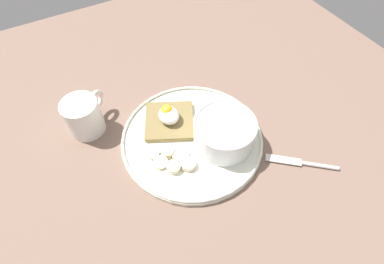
% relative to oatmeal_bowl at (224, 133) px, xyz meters
% --- Properties ---
extents(ground_plane, '(1.20, 1.20, 0.02)m').
position_rel_oatmeal_bowl_xyz_m(ground_plane, '(0.04, 0.05, -0.05)').
color(ground_plane, '#765C4E').
rests_on(ground_plane, ground).
extents(plate, '(0.29, 0.29, 0.02)m').
position_rel_oatmeal_bowl_xyz_m(plate, '(0.04, 0.05, -0.03)').
color(plate, silver).
rests_on(plate, ground_plane).
extents(oatmeal_bowl, '(0.12, 0.12, 0.06)m').
position_rel_oatmeal_bowl_xyz_m(oatmeal_bowl, '(0.00, 0.00, 0.00)').
color(oatmeal_bowl, white).
rests_on(oatmeal_bowl, plate).
extents(toast_slice, '(0.14, 0.14, 0.01)m').
position_rel_oatmeal_bowl_xyz_m(toast_slice, '(0.10, 0.07, -0.02)').
color(toast_slice, olive).
rests_on(toast_slice, plate).
extents(poached_egg, '(0.05, 0.04, 0.03)m').
position_rel_oatmeal_bowl_xyz_m(poached_egg, '(0.10, 0.07, -0.00)').
color(poached_egg, white).
rests_on(poached_egg, toast_slice).
extents(banana_slice_front, '(0.05, 0.05, 0.01)m').
position_rel_oatmeal_bowl_xyz_m(banana_slice_front, '(0.01, 0.09, -0.03)').
color(banana_slice_front, beige).
rests_on(banana_slice_front, plate).
extents(banana_slice_left, '(0.03, 0.03, 0.01)m').
position_rel_oatmeal_bowl_xyz_m(banana_slice_left, '(-0.01, 0.12, -0.02)').
color(banana_slice_left, beige).
rests_on(banana_slice_left, plate).
extents(banana_slice_back, '(0.04, 0.04, 0.01)m').
position_rel_oatmeal_bowl_xyz_m(banana_slice_back, '(0.01, 0.13, -0.02)').
color(banana_slice_back, beige).
rests_on(banana_slice_back, plate).
extents(banana_slice_right, '(0.03, 0.03, 0.01)m').
position_rel_oatmeal_bowl_xyz_m(banana_slice_right, '(0.03, 0.11, -0.02)').
color(banana_slice_right, beige).
rests_on(banana_slice_right, plate).
extents(banana_slice_inner, '(0.04, 0.04, 0.01)m').
position_rel_oatmeal_bowl_xyz_m(banana_slice_inner, '(-0.02, 0.09, -0.02)').
color(banana_slice_inner, '#F3E0BD').
rests_on(banana_slice_inner, plate).
extents(banana_slice_outer, '(0.04, 0.04, 0.02)m').
position_rel_oatmeal_bowl_xyz_m(banana_slice_outer, '(0.04, 0.14, -0.02)').
color(banana_slice_outer, '#EDE3C2').
rests_on(banana_slice_outer, plate).
extents(coffee_mug, '(0.08, 0.09, 0.08)m').
position_rel_oatmeal_bowl_xyz_m(coffee_mug, '(0.18, 0.23, 0.00)').
color(coffee_mug, white).
rests_on(coffee_mug, ground_plane).
extents(knife, '(0.10, 0.12, 0.01)m').
position_rel_oatmeal_bowl_xyz_m(knife, '(-0.12, -0.11, -0.04)').
color(knife, silver).
rests_on(knife, ground_plane).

